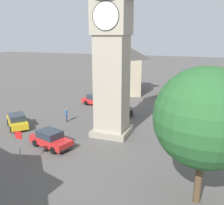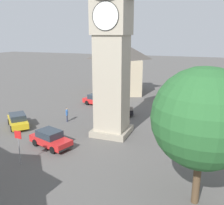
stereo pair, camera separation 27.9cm
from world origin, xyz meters
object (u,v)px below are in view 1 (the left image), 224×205
object	(u,v)px
car_blue_kerb	(96,100)
pedestrian	(66,113)
car_black_far	(116,110)
tree	(205,118)
car_white_side	(17,121)
road_sign	(19,143)
clock_tower	(112,26)
car_silver_kerb	(203,139)
building_corner_back	(118,67)
car_red_corner	(51,139)

from	to	relation	value
car_blue_kerb	pedestrian	xyz separation A→B (m)	(-0.35, -7.83, 0.25)
car_black_far	tree	distance (m)	18.25
car_blue_kerb	pedestrian	size ratio (longest dim) A/B	2.60
car_white_side	road_sign	size ratio (longest dim) A/B	1.50
clock_tower	car_white_side	bearing A→B (deg)	-170.07
car_black_far	clock_tower	bearing A→B (deg)	-74.65
car_silver_kerb	car_white_side	bearing A→B (deg)	-174.96
car_blue_kerb	building_corner_back	bearing A→B (deg)	88.16
clock_tower	car_red_corner	bearing A→B (deg)	-130.11
car_white_side	road_sign	xyz separation A→B (m)	(5.92, -6.73, 1.14)
car_blue_kerb	car_silver_kerb	bearing A→B (deg)	-33.15
building_corner_back	car_silver_kerb	bearing A→B (deg)	-52.16
car_blue_kerb	tree	size ratio (longest dim) A/B	0.53
car_red_corner	car_white_side	xyz separation A→B (m)	(-6.24, 3.07, 0.00)
car_white_side	tree	size ratio (longest dim) A/B	0.51
building_corner_back	road_sign	bearing A→B (deg)	-87.58
car_red_corner	car_black_far	distance (m)	11.01
car_blue_kerb	pedestrian	world-z (taller)	pedestrian
clock_tower	car_blue_kerb	size ratio (longest dim) A/B	4.14
tree	building_corner_back	xyz separation A→B (m)	(-14.15, 27.01, -0.86)
pedestrian	tree	xyz separation A→B (m)	(14.80, -10.23, 4.36)
car_red_corner	pedestrian	size ratio (longest dim) A/B	2.63
car_black_far	building_corner_back	bearing A→B (deg)	107.52
car_white_side	building_corner_back	world-z (taller)	building_corner_back
car_blue_kerb	clock_tower	bearing A→B (deg)	-58.26
car_silver_kerb	car_black_far	xyz separation A→B (m)	(-10.43, 5.96, 0.00)
clock_tower	road_sign	world-z (taller)	clock_tower
car_white_side	tree	distance (m)	20.64
clock_tower	building_corner_back	bearing A→B (deg)	106.84
car_blue_kerb	car_white_side	bearing A→B (deg)	-111.72
pedestrian	tree	bearing A→B (deg)	-34.66
car_red_corner	car_blue_kerb	bearing A→B (deg)	96.94
car_blue_kerb	road_sign	size ratio (longest dim) A/B	1.57
car_black_far	road_sign	world-z (taller)	road_sign
clock_tower	road_sign	size ratio (longest dim) A/B	6.52
car_white_side	tree	world-z (taller)	tree
car_blue_kerb	road_sign	distance (m)	18.11
building_corner_back	road_sign	world-z (taller)	building_corner_back
car_white_side	pedestrian	xyz separation A→B (m)	(4.14, 3.45, 0.25)
car_silver_kerb	tree	bearing A→B (deg)	-91.68
tree	car_silver_kerb	bearing A→B (deg)	88.32
clock_tower	car_red_corner	distance (m)	11.74
car_silver_kerb	road_sign	bearing A→B (deg)	-147.57
tree	road_sign	distance (m)	13.47
clock_tower	tree	distance (m)	13.23
car_silver_kerb	car_blue_kerb	bearing A→B (deg)	146.85
road_sign	pedestrian	bearing A→B (deg)	99.91
clock_tower	car_silver_kerb	distance (m)	13.23
clock_tower	building_corner_back	world-z (taller)	clock_tower
tree	car_black_far	bearing A→B (deg)	125.22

